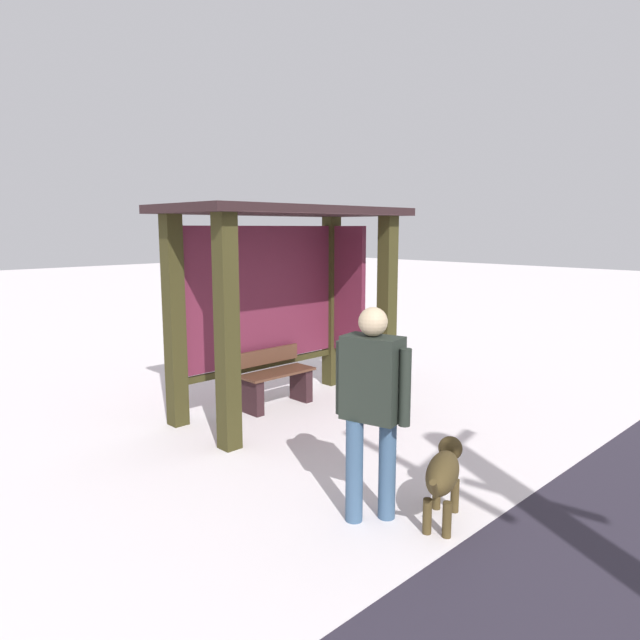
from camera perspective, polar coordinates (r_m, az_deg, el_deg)
The scene contains 5 objects.
ground_plane at distance 7.56m, azimuth -3.07°, elevation -8.91°, with size 60.00×60.00×0.00m, color white.
bus_shelter at distance 7.38m, azimuth -3.50°, elevation 4.82°, with size 3.10×1.55×2.59m.
bench_left_inside at distance 7.64m, azimuth -4.35°, elevation -6.08°, with size 1.04×0.40×0.76m.
person_walking at distance 4.58m, azimuth 5.15°, elevation -7.55°, with size 0.39×0.65×1.73m.
dog at distance 4.87m, azimuth 12.12°, elevation -14.48°, with size 0.91×0.52×0.58m.
Camera 1 is at (-4.72, -5.42, 2.33)m, focal length 32.39 mm.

